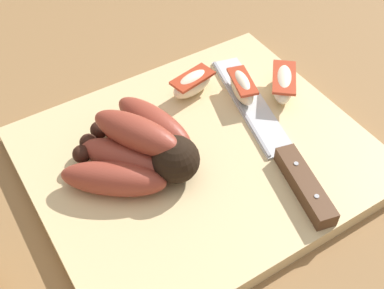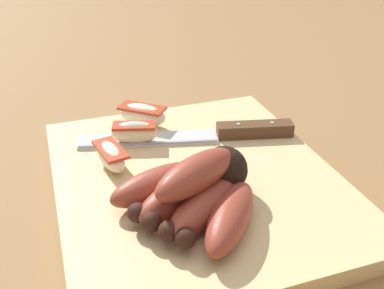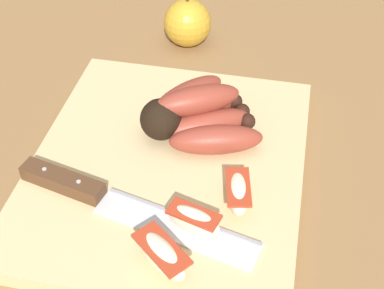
% 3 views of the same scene
% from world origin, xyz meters
% --- Properties ---
extents(ground_plane, '(6.00, 6.00, 0.00)m').
position_xyz_m(ground_plane, '(0.00, 0.00, 0.00)').
color(ground_plane, olive).
extents(cutting_board, '(0.37, 0.31, 0.02)m').
position_xyz_m(cutting_board, '(0.00, -0.02, 0.01)').
color(cutting_board, '#DBBC84').
rests_on(cutting_board, ground_plane).
extents(banana_bunch, '(0.16, 0.16, 0.06)m').
position_xyz_m(banana_bunch, '(0.06, -0.04, 0.04)').
color(banana_bunch, black).
rests_on(banana_bunch, cutting_board).
extents(chefs_knife, '(0.09, 0.28, 0.02)m').
position_xyz_m(chefs_knife, '(-0.07, 0.04, 0.03)').
color(chefs_knife, silver).
rests_on(chefs_knife, cutting_board).
extents(apple_wedge_near, '(0.06, 0.04, 0.03)m').
position_xyz_m(apple_wedge_near, '(-0.05, -0.11, 0.04)').
color(apple_wedge_near, '#F4E5C1').
rests_on(apple_wedge_near, cutting_board).
extents(apple_wedge_middle, '(0.06, 0.07, 0.03)m').
position_xyz_m(apple_wedge_middle, '(-0.14, -0.05, 0.04)').
color(apple_wedge_middle, '#F4E5C1').
rests_on(apple_wedge_middle, cutting_board).
extents(apple_wedge_far, '(0.04, 0.06, 0.03)m').
position_xyz_m(apple_wedge_far, '(-0.09, -0.07, 0.04)').
color(apple_wedge_far, '#F4E5C1').
rests_on(apple_wedge_far, cutting_board).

